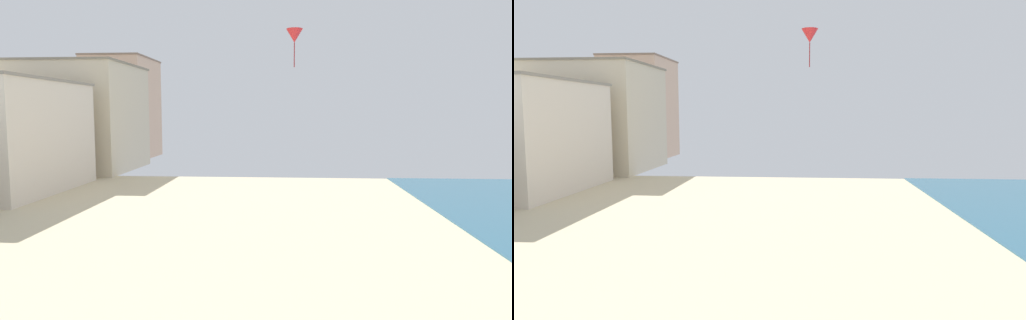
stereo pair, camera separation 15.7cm
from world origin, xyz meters
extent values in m
cube|color=silver|center=(-24.82, 47.03, 5.98)|extent=(14.07, 17.77, 11.96)
cube|color=beige|center=(-24.82, 66.45, 7.79)|extent=(16.47, 16.63, 15.57)
cube|color=gray|center=(-24.82, 66.45, 15.72)|extent=(16.80, 16.96, 0.30)
cube|color=beige|center=(-24.82, 84.94, 9.34)|extent=(10.83, 14.33, 18.69)
cube|color=#89715E|center=(-24.82, 84.94, 18.84)|extent=(11.05, 14.61, 0.30)
cone|color=red|center=(7.14, 27.36, 13.11)|extent=(0.97, 0.97, 0.79)
cylinder|color=maroon|center=(7.14, 27.36, 12.01)|extent=(0.05, 0.05, 1.41)
camera|label=1|loc=(6.83, 0.60, 8.65)|focal=31.44mm
camera|label=2|loc=(6.98, 0.61, 8.65)|focal=31.44mm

